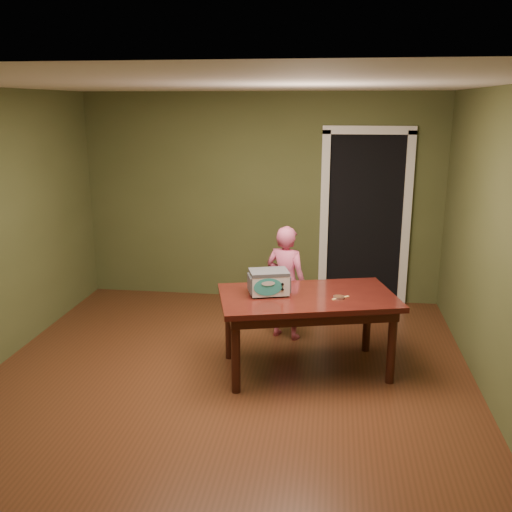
{
  "coord_description": "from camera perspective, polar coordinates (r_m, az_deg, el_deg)",
  "views": [
    {
      "loc": [
        0.9,
        -4.56,
        2.45
      ],
      "look_at": [
        0.14,
        1.0,
        0.95
      ],
      "focal_mm": 40.0,
      "sensor_mm": 36.0,
      "label": 1
    }
  ],
  "objects": [
    {
      "name": "floor",
      "position": [
        5.25,
        -3.1,
        -12.86
      ],
      "size": [
        5.0,
        5.0,
        0.0
      ],
      "primitive_type": "plane",
      "color": "#552B18",
      "rests_on": "ground"
    },
    {
      "name": "room_shell",
      "position": [
        4.7,
        -3.39,
        5.86
      ],
      "size": [
        4.52,
        5.02,
        2.61
      ],
      "color": "#4E552D",
      "rests_on": "ground"
    },
    {
      "name": "doorway",
      "position": [
        7.48,
        10.71,
        3.97
      ],
      "size": [
        1.1,
        0.66,
        2.25
      ],
      "color": "black",
      "rests_on": "ground"
    },
    {
      "name": "dining_table",
      "position": [
        5.31,
        5.16,
        -4.92
      ],
      "size": [
        1.78,
        1.28,
        0.75
      ],
      "rotation": [
        0.0,
        0.0,
        0.26
      ],
      "color": "#3A110D",
      "rests_on": "floor"
    },
    {
      "name": "toy_oven",
      "position": [
        5.23,
        1.3,
        -2.57
      ],
      "size": [
        0.42,
        0.34,
        0.23
      ],
      "rotation": [
        0.0,
        0.0,
        0.29
      ],
      "color": "#4C4F54",
      "rests_on": "dining_table"
    },
    {
      "name": "baking_pan",
      "position": [
        5.21,
        8.29,
        -4.09
      ],
      "size": [
        0.1,
        0.1,
        0.02
      ],
      "color": "silver",
      "rests_on": "dining_table"
    },
    {
      "name": "spatula",
      "position": [
        5.22,
        8.46,
        -4.16
      ],
      "size": [
        0.16,
        0.13,
        0.01
      ],
      "primitive_type": "cube",
      "rotation": [
        0.0,
        0.0,
        0.67
      ],
      "color": "#F3C169",
      "rests_on": "dining_table"
    },
    {
      "name": "child",
      "position": [
        6.06,
        3.01,
        -2.67
      ],
      "size": [
        0.52,
        0.43,
        1.23
      ],
      "primitive_type": "imported",
      "rotation": [
        0.0,
        0.0,
        2.79
      ],
      "color": "#D75880",
      "rests_on": "floor"
    }
  ]
}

